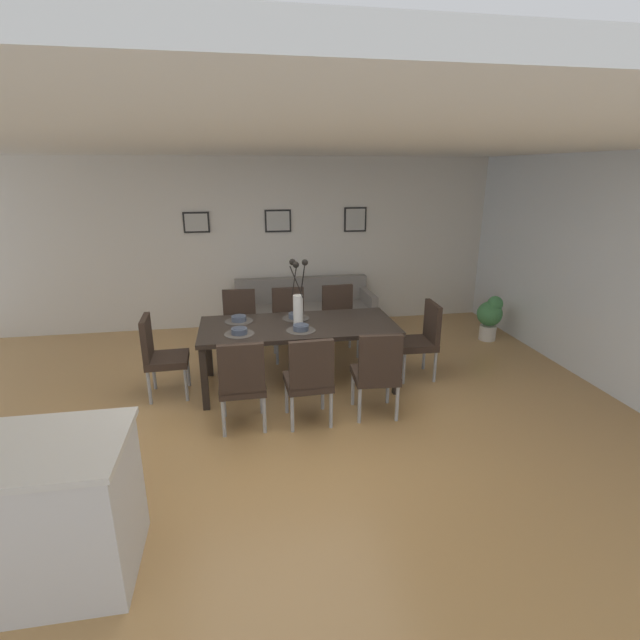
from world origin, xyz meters
TOP-DOWN VIEW (x-y plane):
  - ground_plane at (0.00, 0.00)m, footprint 9.00×9.00m
  - back_wall_panel at (0.00, 3.25)m, footprint 9.00×0.10m
  - side_window_wall at (3.65, 0.40)m, footprint 0.10×6.30m
  - ceiling_panel at (0.00, 0.40)m, footprint 9.00×7.20m
  - dining_table at (0.21, 0.87)m, footprint 2.20×0.98m
  - dining_chair_near_left at (-0.45, -0.03)m, footprint 0.45×0.45m
  - dining_chair_near_right at (-0.45, 1.77)m, footprint 0.46×0.46m
  - dining_chair_far_left at (0.19, -0.05)m, footprint 0.46×0.46m
  - dining_chair_far_right at (0.20, 1.76)m, footprint 0.44×0.44m
  - dining_chair_mid_left at (0.88, -0.02)m, footprint 0.47×0.47m
  - dining_chair_mid_right at (0.88, 1.79)m, footprint 0.46×0.46m
  - dining_chair_head_west at (-1.32, 0.84)m, footprint 0.45×0.45m
  - dining_chair_head_east at (1.69, 0.84)m, footprint 0.46×0.46m
  - centerpiece_vase at (0.21, 0.87)m, footprint 0.21×0.23m
  - placemat_near_left at (-0.45, 0.65)m, footprint 0.32×0.32m
  - bowl_near_left at (-0.45, 0.65)m, footprint 0.17×0.17m
  - placemat_near_right at (-0.45, 1.09)m, footprint 0.32×0.32m
  - bowl_near_right at (-0.45, 1.09)m, footprint 0.17×0.17m
  - placemat_far_left at (0.21, 0.65)m, footprint 0.32×0.32m
  - bowl_far_left at (0.21, 0.65)m, footprint 0.17×0.17m
  - placemat_far_right at (0.21, 1.09)m, footprint 0.32×0.32m
  - bowl_far_right at (0.21, 1.09)m, footprint 0.17×0.17m
  - sofa at (0.53, 2.70)m, footprint 2.07×0.84m
  - kitchen_island at (-1.72, -1.57)m, footprint 1.18×0.77m
  - framed_picture_left at (-1.01, 3.18)m, footprint 0.38×0.03m
  - framed_picture_center at (0.21, 3.18)m, footprint 0.40×0.03m
  - framed_picture_right at (1.43, 3.18)m, footprint 0.36×0.03m
  - potted_plant at (3.16, 1.88)m, footprint 0.36×0.36m

SIDE VIEW (x-z plane):
  - ground_plane at x=0.00m, z-range 0.00..0.00m
  - sofa at x=0.53m, z-range -0.12..0.68m
  - potted_plant at x=3.16m, z-range 0.04..0.71m
  - kitchen_island at x=-1.72m, z-range 0.00..0.92m
  - dining_chair_near_left at x=-0.45m, z-range 0.05..0.97m
  - dining_chair_near_right at x=-0.45m, z-range 0.05..0.97m
  - dining_chair_far_left at x=0.19m, z-range 0.05..0.97m
  - dining_chair_far_right at x=0.20m, z-range 0.05..0.97m
  - dining_chair_mid_left at x=0.88m, z-range 0.05..0.97m
  - dining_chair_mid_right at x=0.88m, z-range 0.05..0.97m
  - dining_chair_head_west at x=-1.32m, z-range 0.05..0.97m
  - dining_chair_head_east at x=1.69m, z-range 0.05..0.97m
  - dining_table at x=0.21m, z-range 0.30..1.04m
  - placemat_near_left at x=-0.45m, z-range 0.74..0.75m
  - placemat_near_right at x=-0.45m, z-range 0.74..0.75m
  - placemat_far_left at x=0.21m, z-range 0.74..0.75m
  - placemat_far_right at x=0.21m, z-range 0.74..0.75m
  - bowl_near_left at x=-0.45m, z-range 0.75..0.81m
  - bowl_near_right at x=-0.45m, z-range 0.75..0.81m
  - bowl_far_left at x=0.21m, z-range 0.75..0.81m
  - bowl_far_right at x=0.21m, z-range 0.75..0.81m
  - centerpiece_vase at x=0.21m, z-range 0.66..1.39m
  - back_wall_panel at x=0.00m, z-range 0.00..2.60m
  - side_window_wall at x=3.65m, z-range 0.00..2.60m
  - framed_picture_center at x=0.21m, z-range 1.49..1.82m
  - framed_picture_left at x=-1.01m, z-range 1.50..1.81m
  - framed_picture_right at x=1.43m, z-range 1.46..1.85m
  - ceiling_panel at x=0.00m, z-range 2.60..2.68m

